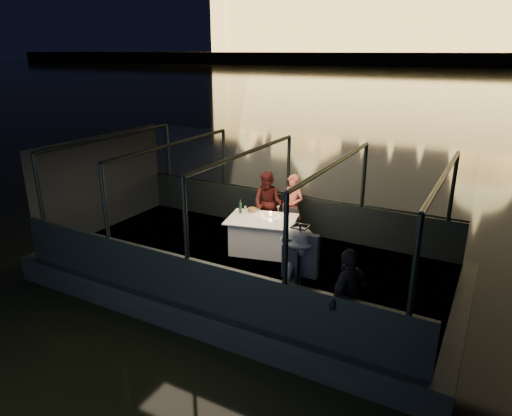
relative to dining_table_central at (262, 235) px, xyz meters
The scene contains 28 objects.
river_water 79.44m from the dining_table_central, 90.03° to the left, with size 500.00×500.00×0.00m, color black.
boat_hull 1.05m from the dining_table_central, 94.86° to the right, with size 8.60×4.40×1.00m, color black.
boat_deck 0.70m from the dining_table_central, 94.86° to the right, with size 8.00×4.00×0.04m, color black.
gunwale_port 1.44m from the dining_table_central, 91.92° to the left, with size 8.00×0.08×0.90m, color black.
gunwale_starboard 2.57m from the dining_table_central, 91.07° to the right, with size 8.00×0.08×0.90m, color black.
cabin_glass_port 1.88m from the dining_table_central, 91.92° to the left, with size 8.00×0.02×1.40m, color #99B2B2, non-canonical shape.
cabin_glass_starboard 2.84m from the dining_table_central, 91.07° to the right, with size 8.00×0.02×1.40m, color #99B2B2, non-canonical shape.
cabin_roof_glass 2.00m from the dining_table_central, 94.86° to the right, with size 8.00×4.00×0.02m, color #99B2B2, non-canonical shape.
end_wall_fore 4.16m from the dining_table_central, behind, with size 0.02×4.00×2.30m, color black, non-canonical shape.
end_wall_aft 4.06m from the dining_table_central, ahead, with size 0.02×4.00×2.30m, color black, non-canonical shape.
canopy_ribs 0.95m from the dining_table_central, 94.86° to the right, with size 8.00×4.00×2.30m, color black, non-canonical shape.
embankment 209.43m from the dining_table_central, 90.01° to the left, with size 400.00×140.00×6.00m, color #423D33.
dining_table_central is the anchor object (origin of this frame).
chair_port_left 1.05m from the dining_table_central, 121.02° to the left, with size 0.38×0.38×0.82m, color black.
chair_port_right 0.69m from the dining_table_central, 62.85° to the left, with size 0.38×0.38×0.82m, color black.
coat_stand 2.84m from the dining_table_central, 50.03° to the right, with size 0.47×0.38×1.71m, color black, non-canonical shape.
person_woman_coral 1.15m from the dining_table_central, 76.79° to the left, with size 0.55×0.36×1.52m, color #D05F4B.
person_man_maroon 1.11m from the dining_table_central, 110.06° to the left, with size 0.73×0.57×1.52m, color #3E1311.
passenger_stripe 2.75m from the dining_table_central, 49.85° to the right, with size 1.04×0.58×1.60m, color silver.
passenger_dark 3.48m from the dining_table_central, 40.37° to the right, with size 0.89×0.37×1.51m, color black.
wine_bottle 0.79m from the dining_table_central, behind, with size 0.07×0.07×0.31m, color #12321C.
bread_basket 0.65m from the dining_table_central, 142.97° to the left, with size 0.20×0.20×0.08m, color brown.
amber_candle 0.50m from the dining_table_central, 73.24° to the left, with size 0.06×0.06×0.09m, color #FF8A3F.
plate_near 0.45m from the dining_table_central, ahead, with size 0.24×0.24×0.01m, color white.
plate_far 0.69m from the dining_table_central, 144.37° to the left, with size 0.26×0.26×0.02m, color silver.
wine_glass_white 0.67m from the dining_table_central, 168.25° to the left, with size 0.06×0.06×0.18m, color white, non-canonical shape.
wine_glass_red 0.66m from the dining_table_central, 65.85° to the left, with size 0.06×0.06×0.19m, color white, non-canonical shape.
wine_glass_empty 0.48m from the dining_table_central, 157.46° to the right, with size 0.07×0.07×0.21m, color silver, non-canonical shape.
Camera 1 is at (4.33, -7.52, 4.68)m, focal length 32.00 mm.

